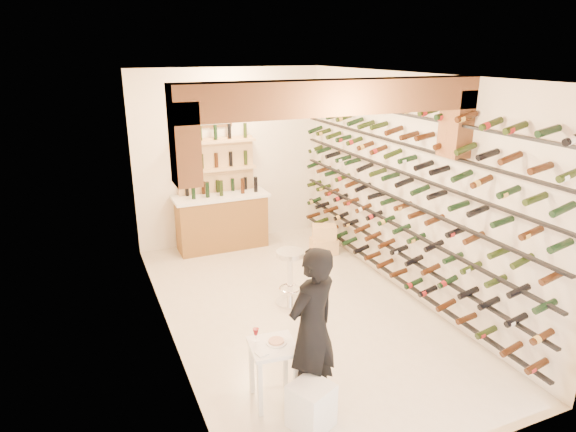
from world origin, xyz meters
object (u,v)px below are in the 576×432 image
object	(u,v)px
person	(312,329)
tasting_table	(273,355)
chrome_barstool	(290,273)
wine_rack	(394,192)
back_counter	(222,220)
white_stool	(311,405)
crate_lower	(324,246)

from	to	relation	value
person	tasting_table	bearing A→B (deg)	-49.98
person	chrome_barstool	world-z (taller)	person
person	chrome_barstool	size ratio (longest dim) A/B	2.14
wine_rack	back_counter	world-z (taller)	wine_rack
white_stool	person	distance (m)	0.73
back_counter	white_stool	world-z (taller)	back_counter
person	crate_lower	size ratio (longest dim) A/B	3.75
person	crate_lower	world-z (taller)	person
wine_rack	white_stool	bearing A→B (deg)	-137.52
chrome_barstool	wine_rack	bearing A→B (deg)	-7.61
wine_rack	person	bearing A→B (deg)	-140.10
back_counter	crate_lower	size ratio (longest dim) A/B	3.67
back_counter	white_stool	size ratio (longest dim) A/B	3.70
chrome_barstool	crate_lower	distance (m)	1.99
back_counter	person	bearing A→B (deg)	-94.59
wine_rack	back_counter	xyz separation A→B (m)	(-1.83, 2.65, -1.02)
white_stool	chrome_barstool	bearing A→B (deg)	71.20
white_stool	back_counter	bearing A→B (deg)	83.93
wine_rack	crate_lower	world-z (taller)	wine_rack
wine_rack	back_counter	size ratio (longest dim) A/B	3.35
person	crate_lower	bearing A→B (deg)	-142.04
chrome_barstool	crate_lower	world-z (taller)	chrome_barstool
white_stool	person	world-z (taller)	person
wine_rack	white_stool	xyz separation A→B (m)	(-2.34, -2.14, -1.32)
tasting_table	white_stool	world-z (taller)	tasting_table
white_stool	crate_lower	xyz separation A→B (m)	(2.10, 3.81, -0.09)
wine_rack	white_stool	world-z (taller)	wine_rack
back_counter	chrome_barstool	size ratio (longest dim) A/B	2.10
wine_rack	crate_lower	xyz separation A→B (m)	(-0.24, 1.67, -1.41)
wine_rack	chrome_barstool	size ratio (longest dim) A/B	7.04
white_stool	chrome_barstool	size ratio (longest dim) A/B	0.57
tasting_table	crate_lower	bearing A→B (deg)	61.73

